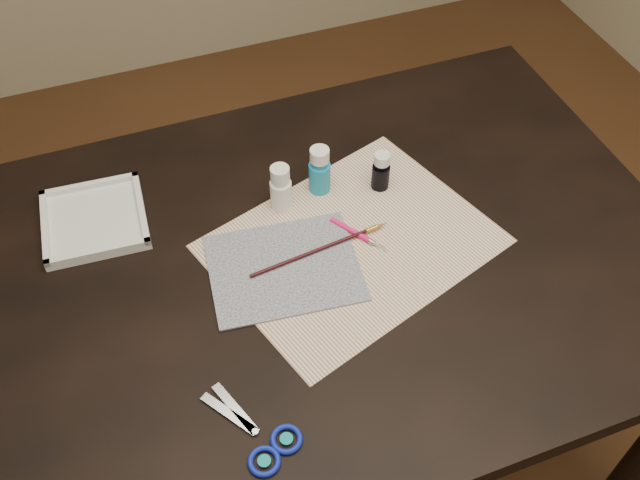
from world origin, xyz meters
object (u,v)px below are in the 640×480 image
object	(u,v)px
canvas	(284,268)
paint_bottle_navy	(381,171)
scissors	(244,428)
paint_bottle_white	(281,188)
paper	(352,244)
paint_bottle_cyan	(320,170)
palette_tray	(94,219)

from	to	relation	value
canvas	paint_bottle_navy	size ratio (longest dim) A/B	3.12
scissors	paint_bottle_white	bearing A→B (deg)	-59.59
paper	paint_bottle_navy	distance (m)	0.16
canvas	paint_bottle_cyan	world-z (taller)	paint_bottle_cyan
canvas	paint_bottle_white	distance (m)	0.16
paint_bottle_navy	scissors	size ratio (longest dim) A/B	0.45
paint_bottle_navy	scissors	xyz separation A→B (m)	(-0.39, -0.39, -0.04)
paint_bottle_navy	canvas	bearing A→B (deg)	-151.66
paint_bottle_white	palette_tray	world-z (taller)	paint_bottle_white
canvas	palette_tray	distance (m)	0.37
paint_bottle_cyan	scissors	xyz separation A→B (m)	(-0.28, -0.43, -0.05)
canvas	scissors	bearing A→B (deg)	-119.65
paint_bottle_white	paint_bottle_navy	size ratio (longest dim) A/B	1.19
paint_bottle_white	paint_bottle_cyan	distance (m)	0.08
palette_tray	scissors	bearing A→B (deg)	-73.93
canvas	paint_bottle_cyan	size ratio (longest dim) A/B	2.56
paint_bottle_white	paint_bottle_cyan	world-z (taller)	paint_bottle_cyan
palette_tray	paint_bottle_white	bearing A→B (deg)	-13.29
paint_bottle_cyan	paint_bottle_navy	distance (m)	0.12
paper	palette_tray	size ratio (longest dim) A/B	2.58
paint_bottle_white	palette_tray	xyz separation A→B (m)	(-0.34, 0.08, -0.04)
paper	paint_bottle_navy	xyz separation A→B (m)	(0.10, 0.12, 0.04)
canvas	paint_bottle_cyan	distance (m)	0.21
paint_bottle_navy	paint_bottle_white	bearing A→B (deg)	175.19
canvas	scissors	world-z (taller)	scissors
paint_bottle_navy	palette_tray	distance (m)	0.54
paint_bottle_navy	palette_tray	size ratio (longest dim) A/B	0.45
paint_bottle_white	palette_tray	distance (m)	0.35
canvas	palette_tray	size ratio (longest dim) A/B	1.40
palette_tray	paper	bearing A→B (deg)	-26.47
scissors	paint_bottle_navy	bearing A→B (deg)	-78.80
paint_bottle_white	canvas	bearing A→B (deg)	-106.98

